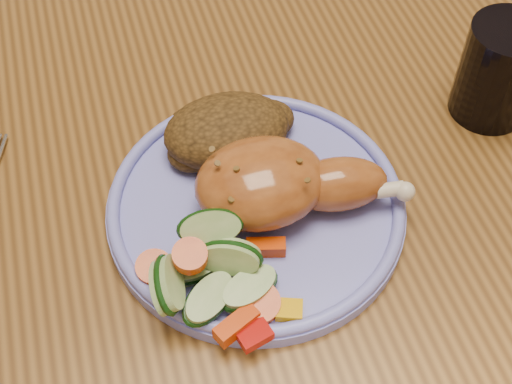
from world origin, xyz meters
TOP-DOWN VIEW (x-y plane):
  - dining_table at (0.00, 0.00)m, footprint 0.90×1.40m
  - plate at (-0.09, -0.14)m, footprint 0.23×0.23m
  - plate_rim at (-0.09, -0.14)m, footprint 0.23×0.23m
  - chicken_leg at (-0.08, -0.14)m, footprint 0.16×0.08m
  - rice_pilaf at (-0.10, -0.07)m, footprint 0.11×0.07m
  - vegetable_pile at (-0.14, -0.20)m, footprint 0.11×0.11m
  - drinking_glass at (0.14, -0.08)m, footprint 0.07×0.07m

SIDE VIEW (x-z plane):
  - dining_table at x=0.00m, z-range 0.29..1.04m
  - plate at x=-0.09m, z-range 0.75..0.76m
  - plate_rim at x=-0.09m, z-range 0.76..0.77m
  - vegetable_pile at x=-0.14m, z-range 0.75..0.80m
  - rice_pilaf at x=-0.10m, z-range 0.76..0.80m
  - chicken_leg at x=-0.08m, z-range 0.76..0.81m
  - drinking_glass at x=0.14m, z-range 0.75..0.84m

